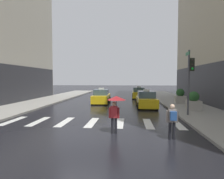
% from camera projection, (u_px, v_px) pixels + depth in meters
% --- Properties ---
extents(ground_plane, '(160.00, 160.00, 0.00)m').
position_uv_depth(ground_plane, '(80.00, 136.00, 9.22)').
color(ground_plane, black).
extents(crosswalk_markings, '(11.30, 2.80, 0.01)m').
position_uv_depth(crosswalk_markings, '(92.00, 122.00, 12.21)').
color(crosswalk_markings, silver).
rests_on(crosswalk_markings, ground).
extents(traffic_light_pole, '(0.44, 0.84, 4.80)m').
position_uv_depth(traffic_light_pole, '(190.00, 73.00, 13.86)').
color(traffic_light_pole, '#47474C').
rests_on(traffic_light_pole, curb_right).
extents(taxi_lead, '(1.99, 4.57, 1.80)m').
position_uv_depth(taxi_lead, '(146.00, 100.00, 18.92)').
color(taxi_lead, yellow).
rests_on(taxi_lead, ground).
extents(taxi_second, '(2.01, 4.58, 1.80)m').
position_uv_depth(taxi_second, '(101.00, 97.00, 22.17)').
color(taxi_second, yellow).
rests_on(taxi_second, ground).
extents(taxi_third, '(2.04, 4.59, 1.80)m').
position_uv_depth(taxi_third, '(139.00, 93.00, 28.10)').
color(taxi_third, yellow).
rests_on(taxi_third, ground).
extents(pedestrian_with_umbrella, '(0.96, 0.96, 1.94)m').
position_uv_depth(pedestrian_with_umbrella, '(116.00, 104.00, 9.65)').
color(pedestrian_with_umbrella, black).
rests_on(pedestrian_with_umbrella, ground).
extents(pedestrian_with_backpack, '(0.55, 0.43, 1.65)m').
position_uv_depth(pedestrian_with_backpack, '(172.00, 119.00, 8.68)').
color(pedestrian_with_backpack, black).
rests_on(pedestrian_with_backpack, ground).
extents(planter_near_corner, '(1.10, 1.10, 1.60)m').
position_uv_depth(planter_near_corner, '(194.00, 102.00, 16.31)').
color(planter_near_corner, '#A8A399').
rests_on(planter_near_corner, curb_right).
extents(planter_mid_block, '(1.10, 1.10, 1.60)m').
position_uv_depth(planter_mid_block, '(180.00, 96.00, 21.12)').
color(planter_mid_block, '#A8A399').
rests_on(planter_mid_block, curb_right).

